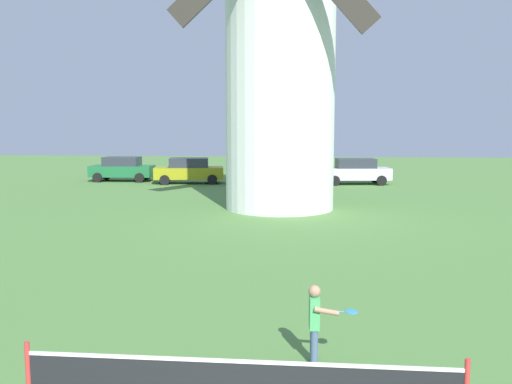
% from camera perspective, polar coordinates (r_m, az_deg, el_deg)
% --- Properties ---
extents(windmill, '(8.21, 5.32, 15.05)m').
position_cam_1_polar(windmill, '(23.88, 2.52, 16.14)').
color(windmill, white).
rests_on(windmill, ground_plane).
extents(player_far, '(0.73, 0.45, 1.21)m').
position_cam_1_polar(player_far, '(8.49, 6.19, -12.92)').
color(player_far, slate).
rests_on(player_far, ground_plane).
extents(parked_car_green, '(4.00, 1.99, 1.56)m').
position_cam_1_polar(parked_car_green, '(36.46, -13.63, 2.37)').
color(parked_car_green, '#1E6638').
rests_on(parked_car_green, ground_plane).
extents(parked_car_mustard, '(4.42, 2.44, 1.56)m').
position_cam_1_polar(parked_car_mustard, '(34.30, -6.92, 2.24)').
color(parked_car_mustard, '#999919').
rests_on(parked_car_mustard, ground_plane).
extents(parked_car_black, '(4.44, 2.06, 1.56)m').
position_cam_1_polar(parked_car_black, '(33.53, 1.89, 2.18)').
color(parked_car_black, '#1E232D').
rests_on(parked_car_black, ground_plane).
extents(parked_car_silver, '(4.26, 2.25, 1.56)m').
position_cam_1_polar(parked_car_silver, '(34.10, 10.23, 2.15)').
color(parked_car_silver, silver).
rests_on(parked_car_silver, ground_plane).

